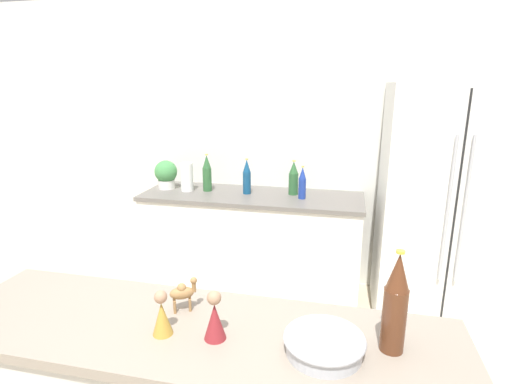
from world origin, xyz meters
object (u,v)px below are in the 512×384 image
Objects in this scene: wise_man_figurine_blue at (162,316)px; fruit_bowl at (324,344)px; paper_towel_roll at (187,177)px; camel_figurine at (183,292)px; refrigerator at (441,207)px; back_bottle_0 at (294,178)px; back_bottle_1 at (302,183)px; wise_man_figurine_crimson at (215,318)px; wine_bottle at (395,304)px; potted_plant at (166,174)px; back_bottle_3 at (247,177)px; back_bottle_2 at (207,173)px.

fruit_bowl is at bearing 1.81° from wise_man_figurine_blue.
wise_man_figurine_blue is (0.79, -2.13, 0.05)m from paper_towel_roll.
camel_figurine is at bearing -67.91° from paper_towel_roll.
refrigerator is 7.27× the size of paper_towel_roll.
back_bottle_1 is (0.09, -0.11, -0.01)m from back_bottle_0.
refrigerator reaches higher than camel_figurine.
refrigerator is at bearing 61.71° from wise_man_figurine_crimson.
back_bottle_1 is 2.09m from wise_man_figurine_crimson.
wise_man_figurine_blue is (-0.01, -0.15, -0.01)m from camel_figurine.
wine_bottle reaches higher than paper_towel_roll.
paper_towel_roll reaches higher than fruit_bowl.
back_bottle_1 is at bearing -2.88° from potted_plant.
potted_plant is 1.65× the size of wise_man_figurine_blue.
back_bottle_3 is at bearing -0.76° from potted_plant.
back_bottle_2 is at bearing 12.15° from paper_towel_roll.
wise_man_figurine_blue is at bearing -173.51° from wine_bottle.
wine_bottle is (1.51, -2.05, 0.14)m from paper_towel_roll.
wise_man_figurine_blue is (-0.72, -0.08, -0.09)m from wine_bottle.
camel_figurine is at bearing 85.66° from wise_man_figurine_blue.
camel_figurine is (-0.21, -1.96, 0.06)m from back_bottle_1.
wise_man_figurine_crimson is at bearing 5.06° from wise_man_figurine_blue.
wise_man_figurine_crimson is (1.18, -2.15, 0.05)m from potted_plant.
back_bottle_3 is 2.19m from wise_man_figurine_crimson.
back_bottle_1 is (1.22, -0.06, -0.01)m from potted_plant.
wine_bottle is 0.72m from camel_figurine.
wise_man_figurine_crimson is (-0.04, -2.09, 0.06)m from back_bottle_1.
potted_plant is 2.71m from wine_bottle.
back_bottle_3 is 2.43× the size of camel_figurine.
wine_bottle is at bearing 18.07° from fruit_bowl.
wine_bottle is 2.62× the size of camel_figurine.
wine_bottle reaches higher than back_bottle_2.
paper_towel_roll is 2.49m from fruit_bowl.
refrigerator is at bearing 58.26° from wise_man_figurine_blue.
back_bottle_2 reaches higher than wise_man_figurine_crimson.
back_bottle_2 is at bearing 105.96° from wise_man_figurine_blue.
fruit_bowl is 1.49× the size of wise_man_figurine_crimson.
potted_plant is 0.84× the size of back_bottle_3.
refrigerator reaches higher than potted_plant.
wine_bottle is 0.73m from wise_man_figurine_blue.
back_bottle_2 is at bearing 0.50° from potted_plant.
back_bottle_3 is at bearing 2.59° from paper_towel_roll.
back_bottle_0 is (-1.14, 0.17, 0.12)m from refrigerator.
back_bottle_0 is 2.21m from wise_man_figurine_crimson.
wise_man_figurine_blue is (0.62, -2.17, 0.02)m from back_bottle_2.
wise_man_figurine_crimson is (0.04, -2.20, 0.04)m from back_bottle_0.
back_bottle_0 reaches higher than fruit_bowl.
potted_plant is at bearing 118.74° from wise_man_figurine_crimson.
paper_towel_roll is 0.82× the size of back_bottle_3.
potted_plant is 2.39m from wise_man_figurine_blue.
wise_man_figurine_crimson is at bearing -69.76° from back_bottle_2.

